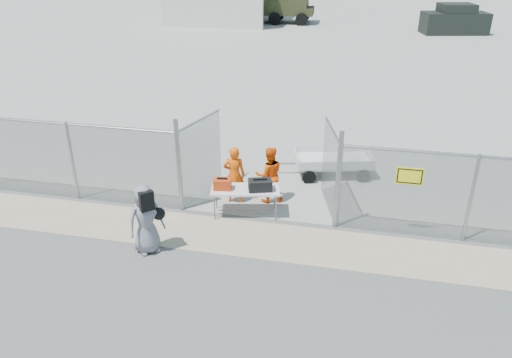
% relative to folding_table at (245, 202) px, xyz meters
% --- Properties ---
extents(ground, '(160.00, 160.00, 0.00)m').
position_rel_folding_table_xyz_m(ground, '(0.31, -2.12, -0.37)').
color(ground, '#4A4A4A').
extents(tarmac_inside, '(160.00, 80.00, 0.01)m').
position_rel_folding_table_xyz_m(tarmac_inside, '(0.31, 39.88, -0.36)').
color(tarmac_inside, gray).
rests_on(tarmac_inside, ground).
extents(dirt_strip, '(44.00, 1.60, 0.01)m').
position_rel_folding_table_xyz_m(dirt_strip, '(0.31, -1.12, -0.36)').
color(dirt_strip, tan).
rests_on(dirt_strip, ground).
extents(chain_link_fence, '(40.00, 0.20, 2.20)m').
position_rel_folding_table_xyz_m(chain_link_fence, '(0.31, -0.12, 0.73)').
color(chain_link_fence, gray).
rests_on(chain_link_fence, ground).
extents(folding_table, '(1.85, 1.07, 0.74)m').
position_rel_folding_table_xyz_m(folding_table, '(0.00, 0.00, 0.00)').
color(folding_table, silver).
rests_on(folding_table, ground).
extents(orange_bag, '(0.48, 0.36, 0.27)m').
position_rel_folding_table_xyz_m(orange_bag, '(-0.56, -0.13, 0.50)').
color(orange_bag, red).
rests_on(orange_bag, folding_table).
extents(black_duffel, '(0.66, 0.51, 0.28)m').
position_rel_folding_table_xyz_m(black_duffel, '(0.38, 0.01, 0.51)').
color(black_duffel, black).
rests_on(black_duffel, folding_table).
extents(security_worker_left, '(0.64, 0.47, 1.59)m').
position_rel_folding_table_xyz_m(security_worker_left, '(-0.45, 0.62, 0.43)').
color(security_worker_left, '#F45206').
rests_on(security_worker_left, ground).
extents(security_worker_right, '(0.92, 0.83, 1.56)m').
position_rel_folding_table_xyz_m(security_worker_right, '(0.45, 0.85, 0.41)').
color(security_worker_right, '#F45206').
rests_on(security_worker_right, ground).
extents(visitor, '(0.95, 0.94, 1.65)m').
position_rel_folding_table_xyz_m(visitor, '(-1.77, -2.10, 0.46)').
color(visitor, slate).
rests_on(visitor, ground).
extents(utility_trailer, '(3.23, 2.21, 0.71)m').
position_rel_folding_table_xyz_m(utility_trailer, '(1.99, 2.99, -0.01)').
color(utility_trailer, silver).
rests_on(utility_trailer, ground).
extents(military_truck, '(6.75, 2.79, 3.17)m').
position_rel_folding_table_xyz_m(military_truck, '(-5.31, 32.80, 1.21)').
color(military_truck, '#30341A').
rests_on(military_truck, ground).
extents(parked_vehicle_near, '(5.06, 3.14, 2.13)m').
position_rel_folding_table_xyz_m(parked_vehicle_near, '(8.94, 30.20, 0.70)').
color(parked_vehicle_near, black).
rests_on(parked_vehicle_near, ground).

